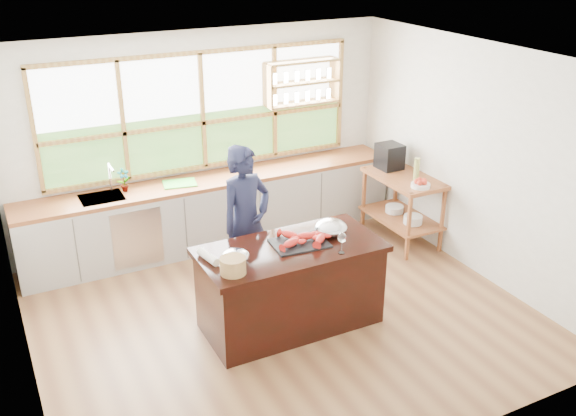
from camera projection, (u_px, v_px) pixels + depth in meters
ground_plane at (282, 314)px, 6.88m from camera, size 5.00×5.00×0.00m
room_shell at (261, 145)px, 6.61m from camera, size 5.02×4.52×2.71m
back_counter at (214, 211)px, 8.28m from camera, size 4.90×0.63×0.90m
right_shelf_unit at (403, 198)px, 8.27m from camera, size 0.62×1.10×0.90m
island at (290, 286)px, 6.54m from camera, size 1.85×0.90×0.90m
cook at (246, 223)px, 6.93m from camera, size 0.73×0.58×1.75m
potted_plant at (124, 180)px, 7.64m from camera, size 0.17×0.13×0.29m
cutting_board at (180, 183)px, 7.92m from camera, size 0.45×0.37×0.01m
espresso_machine at (390, 156)px, 8.37m from camera, size 0.29×0.31×0.33m
wine_bottle at (417, 169)px, 7.98m from camera, size 0.08×0.08×0.29m
fruit_bowl at (421, 184)px, 7.80m from camera, size 0.24×0.24×0.11m
slate_board at (300, 243)px, 6.41m from camera, size 0.58×0.45×0.02m
lobster_pile at (302, 238)px, 6.40m from camera, size 0.52×0.44×0.08m
mixing_bowl_left at (235, 256)px, 6.05m from camera, size 0.27×0.27×0.13m
mixing_bowl_right at (331, 228)px, 6.60m from camera, size 0.34×0.34×0.16m
wine_glass at (342, 238)px, 6.17m from camera, size 0.08×0.08×0.22m
wicker_basket at (233, 266)px, 5.85m from camera, size 0.24×0.24×0.16m
parchment_roll at (208, 257)px, 6.08m from camera, size 0.13×0.31×0.08m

